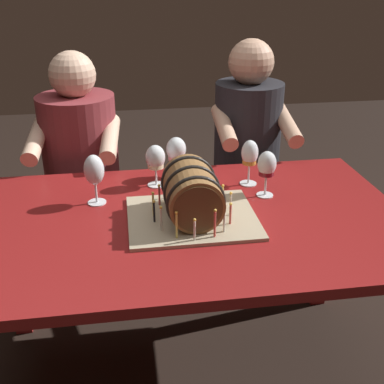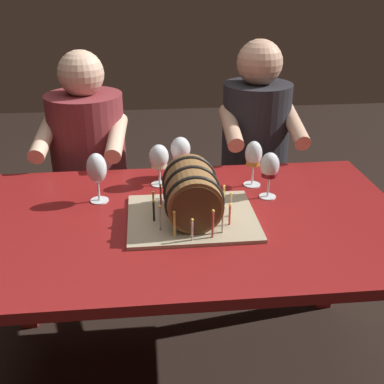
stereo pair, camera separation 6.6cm
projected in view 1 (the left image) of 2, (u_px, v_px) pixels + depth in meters
The scene contains 10 objects.
ground_plane at pixel (188, 376), 1.91m from camera, with size 8.00×8.00×0.00m, color black.
dining_table at pixel (187, 243), 1.65m from camera, with size 1.50×0.90×0.72m.
barrel_cake at pixel (192, 197), 1.56m from camera, with size 0.43×0.36×0.19m.
wine_glass_amber at pixel (250, 155), 1.80m from camera, with size 0.07×0.07×0.18m.
wine_glass_rose at pixel (176, 151), 1.87m from camera, with size 0.08×0.08×0.17m.
wine_glass_red at pixel (267, 166), 1.71m from camera, with size 0.07×0.07×0.17m.
wine_glass_empty at pixel (94, 171), 1.65m from camera, with size 0.07×0.07×0.18m.
wine_glass_white at pixel (155, 159), 1.80m from camera, with size 0.07×0.07×0.16m.
person_seated_left at pixel (84, 185), 2.27m from camera, with size 0.41×0.49×1.17m.
person_seated_right at pixel (246, 175), 2.37m from camera, with size 0.36×0.45×1.20m.
Camera 1 is at (-0.19, -1.40, 1.48)m, focal length 44.71 mm.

